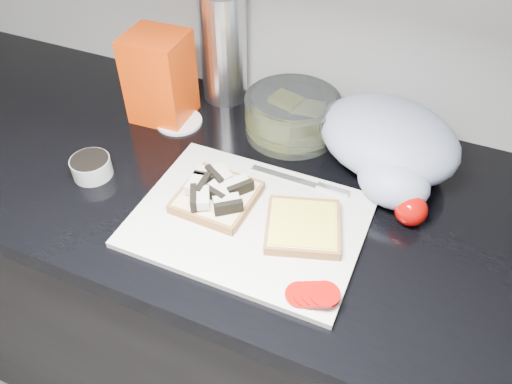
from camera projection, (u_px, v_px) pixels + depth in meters
base_cabinet at (258, 317)px, 1.29m from camera, size 3.50×0.60×0.86m
countertop at (258, 191)px, 0.98m from camera, size 3.50×0.64×0.04m
cutting_board at (249, 220)px, 0.89m from camera, size 0.40×0.30×0.01m
bread_left at (217, 195)px, 0.91m from camera, size 0.14×0.14×0.04m
bread_right at (303, 226)px, 0.86m from camera, size 0.17×0.17×0.02m
tomato_slices at (312, 294)px, 0.76m from camera, size 0.09×0.06×0.02m
knife at (312, 184)px, 0.95m from camera, size 0.20×0.02×0.01m
seed_tub at (91, 166)px, 0.97m from camera, size 0.08×0.08×0.04m
tub_lid at (179, 122)px, 1.11m from camera, size 0.13×0.13×0.01m
glass_bowl at (292, 115)px, 1.06m from camera, size 0.20×0.20×0.08m
bread_bag at (160, 77)px, 1.07m from camera, size 0.13×0.12×0.19m
steel_canister at (224, 48)px, 1.11m from camera, size 0.10×0.10×0.25m
grocery_bag at (389, 144)px, 0.96m from camera, size 0.35×0.34×0.13m
whole_tomatoes at (411, 210)px, 0.88m from camera, size 0.06×0.06×0.06m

